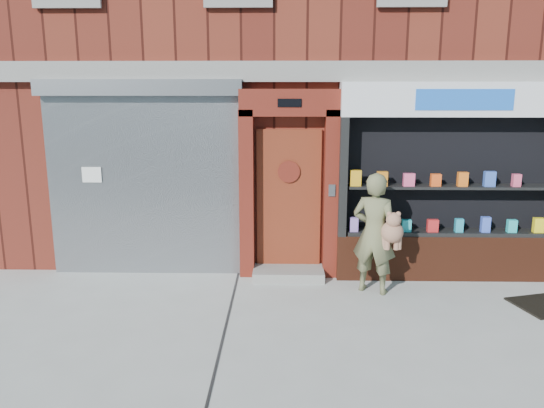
{
  "coord_description": "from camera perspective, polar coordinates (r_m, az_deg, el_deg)",
  "views": [
    {
      "loc": [
        -0.84,
        -6.16,
        2.92
      ],
      "look_at": [
        -0.99,
        1.0,
        1.34
      ],
      "focal_mm": 35.0,
      "sensor_mm": 36.0,
      "label": 1
    }
  ],
  "objects": [
    {
      "name": "pharmacy_bay",
      "position": [
        8.52,
        18.86,
        1.3
      ],
      "size": [
        3.5,
        0.41,
        3.0
      ],
      "color": "#532313",
      "rests_on": "ground"
    },
    {
      "name": "ground",
      "position": [
        6.87,
        8.34,
        -12.88
      ],
      "size": [
        80.0,
        80.0,
        0.0
      ],
      "primitive_type": "plane",
      "color": "#9E9E99",
      "rests_on": "ground"
    },
    {
      "name": "shutter_bay",
      "position": [
        8.45,
        -13.65,
        3.91
      ],
      "size": [
        3.1,
        0.3,
        3.04
      ],
      "color": "gray",
      "rests_on": "ground"
    },
    {
      "name": "building",
      "position": [
        12.23,
        5.38,
        17.44
      ],
      "size": [
        12.0,
        8.16,
        8.0
      ],
      "color": "#571C13",
      "rests_on": "ground"
    },
    {
      "name": "red_door_bay",
      "position": [
        8.15,
        1.82,
        2.09
      ],
      "size": [
        1.52,
        0.58,
        2.9
      ],
      "color": "#601910",
      "rests_on": "ground"
    },
    {
      "name": "woman",
      "position": [
        7.72,
        11.1,
        -3.09
      ],
      "size": [
        0.76,
        0.66,
        1.76
      ],
      "color": "#656743",
      "rests_on": "ground"
    }
  ]
}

